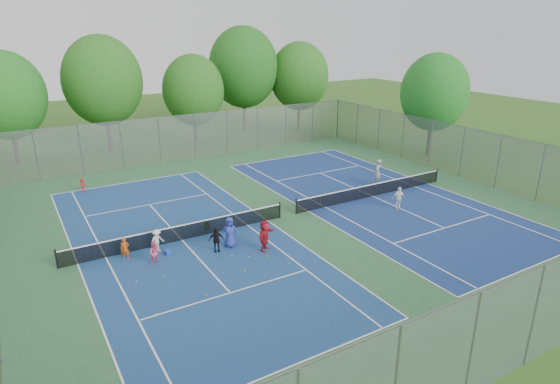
# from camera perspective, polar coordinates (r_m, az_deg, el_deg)

# --- Properties ---
(ground) EXTENTS (120.00, 120.00, 0.00)m
(ground) POSITION_cam_1_polar(r_m,az_deg,el_deg) (29.62, 0.99, -2.93)
(ground) COLOR #2E581B
(ground) RESTS_ON ground
(court_pad) EXTENTS (32.00, 32.00, 0.01)m
(court_pad) POSITION_cam_1_polar(r_m,az_deg,el_deg) (29.62, 0.99, -2.92)
(court_pad) COLOR #2D6037
(court_pad) RESTS_ON ground
(court_left) EXTENTS (10.97, 23.77, 0.01)m
(court_left) POSITION_cam_1_polar(r_m,az_deg,el_deg) (26.92, -11.87, -5.75)
(court_left) COLOR navy
(court_left) RESTS_ON court_pad
(court_right) EXTENTS (10.97, 23.77, 0.01)m
(court_right) POSITION_cam_1_polar(r_m,az_deg,el_deg) (33.58, 11.21, -0.51)
(court_right) COLOR navy
(court_right) RESTS_ON court_pad
(net_left) EXTENTS (12.87, 0.10, 0.91)m
(net_left) POSITION_cam_1_polar(r_m,az_deg,el_deg) (26.74, -11.94, -4.90)
(net_left) COLOR black
(net_left) RESTS_ON ground
(net_right) EXTENTS (12.87, 0.10, 0.91)m
(net_right) POSITION_cam_1_polar(r_m,az_deg,el_deg) (33.44, 11.26, 0.20)
(net_right) COLOR black
(net_right) RESTS_ON ground
(fence_north) EXTENTS (32.00, 0.10, 4.00)m
(fence_north) POSITION_cam_1_polar(r_m,az_deg,el_deg) (42.85, -10.36, 6.69)
(fence_north) COLOR gray
(fence_north) RESTS_ON ground
(fence_south) EXTENTS (32.00, 0.10, 4.00)m
(fence_south) POSITION_cam_1_polar(r_m,az_deg,el_deg) (18.65, 28.55, -13.19)
(fence_south) COLOR gray
(fence_south) RESTS_ON ground
(fence_east) EXTENTS (0.10, 32.00, 4.00)m
(fence_east) POSITION_cam_1_polar(r_m,az_deg,el_deg) (39.40, 21.30, 4.53)
(fence_east) COLOR gray
(fence_east) RESTS_ON ground
(tree_nw) EXTENTS (6.40, 6.40, 9.58)m
(tree_nw) POSITION_cam_1_polar(r_m,az_deg,el_deg) (45.59, -30.47, 10.10)
(tree_nw) COLOR #443326
(tree_nw) RESTS_ON ground
(tree_nl) EXTENTS (7.20, 7.20, 10.69)m
(tree_nl) POSITION_cam_1_polar(r_m,az_deg,el_deg) (47.26, -20.81, 12.55)
(tree_nl) COLOR #443326
(tree_nl) RESTS_ON ground
(tree_nc) EXTENTS (6.00, 6.00, 8.85)m
(tree_nc) POSITION_cam_1_polar(r_m,az_deg,el_deg) (47.58, -10.51, 12.11)
(tree_nc) COLOR #443326
(tree_nc) RESTS_ON ground
(tree_nr) EXTENTS (7.60, 7.60, 11.42)m
(tree_nr) POSITION_cam_1_polar(r_m,az_deg,el_deg) (52.91, -4.49, 14.90)
(tree_nr) COLOR #443326
(tree_nr) RESTS_ON ground
(tree_ne) EXTENTS (6.60, 6.60, 9.77)m
(tree_ne) POSITION_cam_1_polar(r_m,az_deg,el_deg) (54.24, 2.37, 13.91)
(tree_ne) COLOR #443326
(tree_ne) RESTS_ON ground
(tree_side_e) EXTENTS (6.00, 6.00, 9.20)m
(tree_side_e) POSITION_cam_1_polar(r_m,az_deg,el_deg) (44.76, 18.32, 11.45)
(tree_side_e) COLOR #443326
(tree_side_e) RESTS_ON ground
(ball_crate) EXTENTS (0.37, 0.37, 0.26)m
(ball_crate) POSITION_cam_1_polar(r_m,az_deg,el_deg) (25.45, -13.54, -7.16)
(ball_crate) COLOR #1743AD
(ball_crate) RESTS_ON ground
(ball_hopper) EXTENTS (0.28, 0.28, 0.51)m
(ball_hopper) POSITION_cam_1_polar(r_m,az_deg,el_deg) (28.01, -8.97, -3.99)
(ball_hopper) COLOR #238224
(ball_hopper) RESTS_ON ground
(student_a) EXTENTS (0.50, 0.41, 1.19)m
(student_a) POSITION_cam_1_polar(r_m,az_deg,el_deg) (25.36, -18.38, -6.57)
(student_a) COLOR #C44D12
(student_a) RESTS_ON ground
(student_b) EXTENTS (0.70, 0.60, 1.25)m
(student_b) POSITION_cam_1_polar(r_m,az_deg,el_deg) (24.38, -14.98, -7.23)
(student_b) COLOR #E15785
(student_b) RESTS_ON ground
(student_c) EXTENTS (0.91, 0.71, 1.24)m
(student_c) POSITION_cam_1_polar(r_m,az_deg,el_deg) (25.75, -14.76, -5.73)
(student_c) COLOR silver
(student_c) RESTS_ON ground
(student_d) EXTENTS (0.85, 0.49, 1.37)m
(student_d) POSITION_cam_1_polar(r_m,az_deg,el_deg) (25.04, -7.78, -5.80)
(student_d) COLOR black
(student_d) RESTS_ON ground
(student_e) EXTENTS (0.98, 0.83, 1.71)m
(student_e) POSITION_cam_1_polar(r_m,az_deg,el_deg) (25.41, -6.15, -4.92)
(student_e) COLOR #2A3A9C
(student_e) RESTS_ON ground
(student_f) EXTENTS (1.59, 1.35, 1.72)m
(student_f) POSITION_cam_1_polar(r_m,az_deg,el_deg) (24.89, -1.87, -5.34)
(student_f) COLOR #AF1923
(student_f) RESTS_ON ground
(child_far_baseline) EXTENTS (0.70, 0.49, 1.00)m
(child_far_baseline) POSITION_cam_1_polar(r_m,az_deg,el_deg) (36.66, -22.95, 0.79)
(child_far_baseline) COLOR #AD1822
(child_far_baseline) RESTS_ON ground
(instructor) EXTENTS (0.89, 0.80, 2.03)m
(instructor) POSITION_cam_1_polar(r_m,az_deg,el_deg) (35.67, 11.78, 2.35)
(instructor) COLOR gray
(instructor) RESTS_ON ground
(teen_court_b) EXTENTS (0.95, 0.56, 1.52)m
(teen_court_b) POSITION_cam_1_polar(r_m,az_deg,el_deg) (31.42, 14.26, -0.72)
(teen_court_b) COLOR white
(teen_court_b) RESTS_ON ground
(tennis_ball_0) EXTENTS (0.07, 0.07, 0.07)m
(tennis_ball_0) POSITION_cam_1_polar(r_m,az_deg,el_deg) (24.73, -3.16, -7.66)
(tennis_ball_0) COLOR gold
(tennis_ball_0) RESTS_ON ground
(tennis_ball_1) EXTENTS (0.07, 0.07, 0.07)m
(tennis_ball_1) POSITION_cam_1_polar(r_m,az_deg,el_deg) (26.44, -6.64, -5.88)
(tennis_ball_1) COLOR #B9D832
(tennis_ball_1) RESTS_ON ground
(tennis_ball_2) EXTENTS (0.07, 0.07, 0.07)m
(tennis_ball_2) POSITION_cam_1_polar(r_m,az_deg,el_deg) (23.38, -13.98, -10.00)
(tennis_ball_2) COLOR #D5E936
(tennis_ball_2) RESTS_ON ground
(tennis_ball_3) EXTENTS (0.07, 0.07, 0.07)m
(tennis_ball_3) POSITION_cam_1_polar(r_m,az_deg,el_deg) (24.74, -5.90, -7.73)
(tennis_ball_3) COLOR yellow
(tennis_ball_3) RESTS_ON ground
(tennis_ball_4) EXTENTS (0.07, 0.07, 0.07)m
(tennis_ball_4) POSITION_cam_1_polar(r_m,az_deg,el_deg) (23.32, -17.15, -10.40)
(tennis_ball_4) COLOR #C1D732
(tennis_ball_4) RESTS_ON ground
(tennis_ball_5) EXTENTS (0.07, 0.07, 0.07)m
(tennis_ball_5) POSITION_cam_1_polar(r_m,az_deg,el_deg) (20.73, -14.78, -14.25)
(tennis_ball_5) COLOR #D6E234
(tennis_ball_5) RESTS_ON ground
(tennis_ball_6) EXTENTS (0.07, 0.07, 0.07)m
(tennis_ball_6) POSITION_cam_1_polar(r_m,az_deg,el_deg) (24.53, -1.48, -7.88)
(tennis_ball_6) COLOR #C8F037
(tennis_ball_6) RESTS_ON ground
(tennis_ball_7) EXTENTS (0.07, 0.07, 0.07)m
(tennis_ball_7) POSITION_cam_1_polar(r_m,az_deg,el_deg) (25.45, -10.44, -7.16)
(tennis_ball_7) COLOR gold
(tennis_ball_7) RESTS_ON ground
(tennis_ball_8) EXTENTS (0.07, 0.07, 0.07)m
(tennis_ball_8) POSITION_cam_1_polar(r_m,az_deg,el_deg) (23.84, 1.13, -8.75)
(tennis_ball_8) COLOR #BFE435
(tennis_ball_8) RESTS_ON ground
(tennis_ball_9) EXTENTS (0.07, 0.07, 0.07)m
(tennis_ball_9) POSITION_cam_1_polar(r_m,az_deg,el_deg) (21.58, -8.99, -12.31)
(tennis_ball_9) COLOR #CBDE33
(tennis_ball_9) RESTS_ON ground
(tennis_ball_10) EXTENTS (0.07, 0.07, 0.07)m
(tennis_ball_10) POSITION_cam_1_polar(r_m,az_deg,el_deg) (23.28, -4.31, -9.55)
(tennis_ball_10) COLOR #E2EE37
(tennis_ball_10) RESTS_ON ground
(tennis_ball_11) EXTENTS (0.07, 0.07, 0.07)m
(tennis_ball_11) POSITION_cam_1_polar(r_m,az_deg,el_deg) (24.50, -3.80, -7.96)
(tennis_ball_11) COLOR #BED732
(tennis_ball_11) RESTS_ON ground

